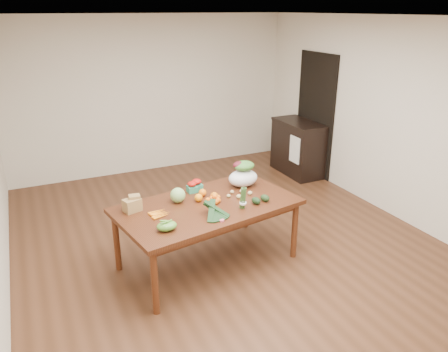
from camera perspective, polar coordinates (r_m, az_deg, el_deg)
name	(u,v)px	position (r m, az deg, el deg)	size (l,w,h in m)	color
floor	(225,241)	(5.63, 0.11, -8.45)	(6.00, 6.00, 0.00)	#522F1C
ceiling	(225,16)	(4.90, 0.13, 20.19)	(5.00, 6.00, 0.02)	white
room_walls	(225,139)	(5.10, 0.12, 4.85)	(5.02, 6.02, 2.70)	silver
dining_table	(208,234)	(5.01, -2.13, -7.57)	(1.97, 1.10, 0.75)	#492211
doorway_dark	(315,115)	(7.76, 11.82, 7.80)	(0.02, 1.00, 2.10)	black
cabinet	(298,148)	(7.83, 9.60, 3.66)	(0.52, 1.02, 0.94)	black
dish_towel	(295,150)	(7.44, 9.21, 3.41)	(0.02, 0.28, 0.45)	white
paper_bag	(132,204)	(4.74, -11.91, -3.59)	(0.24, 0.20, 0.17)	#A07947
cabbage	(178,195)	(4.88, -6.05, -2.51)	(0.17, 0.17, 0.17)	#97C370
strawberry_basket_a	(192,188)	(5.14, -4.18, -1.56)	(0.11, 0.11, 0.10)	red
strawberry_basket_b	(197,186)	(5.19, -3.58, -1.27)	(0.12, 0.12, 0.11)	red
orange_a	(199,198)	(4.89, -3.34, -2.85)	(0.09, 0.09, 0.09)	#FFA90F
orange_b	(203,193)	(5.02, -2.82, -2.19)	(0.09, 0.09, 0.09)	orange
orange_c	(214,196)	(4.93, -1.27, -2.63)	(0.09, 0.09, 0.09)	orange
mandarin_cluster	(215,198)	(4.88, -1.24, -2.87)	(0.18, 0.18, 0.09)	orange
carrots	(160,213)	(4.64, -8.41, -4.87)	(0.22, 0.19, 0.03)	orange
snap_pea_bag	(167,226)	(4.31, -7.48, -6.48)	(0.20, 0.15, 0.09)	#579432
kale_bunch	(216,211)	(4.50, -1.01, -4.55)	(0.32, 0.40, 0.16)	black
asparagus_bundle	(243,198)	(4.69, 2.49, -2.88)	(0.08, 0.08, 0.25)	#537B38
potato_a	(229,196)	(5.00, 0.61, -2.61)	(0.05, 0.04, 0.04)	tan
potato_b	(239,196)	(4.97, 1.94, -2.68)	(0.06, 0.05, 0.05)	#DBCC7E
potato_c	(242,191)	(5.13, 2.31, -1.98)	(0.05, 0.04, 0.04)	tan
potato_d	(232,192)	(5.10, 1.06, -2.09)	(0.05, 0.04, 0.04)	tan
potato_e	(250,193)	(5.07, 3.41, -2.23)	(0.05, 0.05, 0.05)	tan
avocado_a	(256,201)	(4.84, 4.21, -3.24)	(0.08, 0.12, 0.08)	black
avocado_b	(265,198)	(4.91, 5.37, -2.89)	(0.08, 0.12, 0.08)	black
salad_bag	(243,175)	(5.28, 2.51, 0.14)	(0.37, 0.28, 0.28)	white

